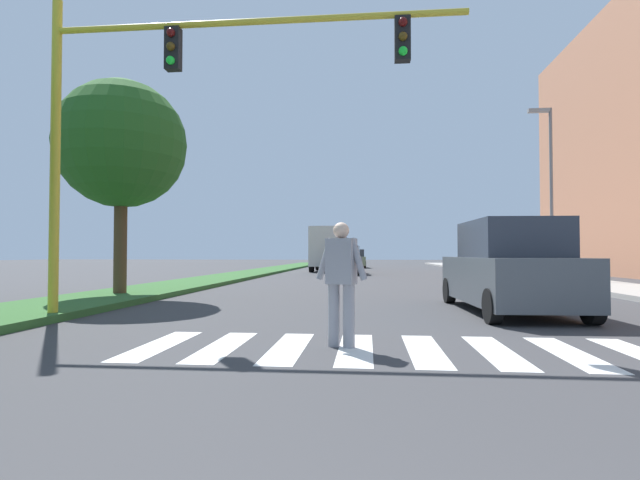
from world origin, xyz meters
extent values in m
plane|color=#38383A|center=(0.00, 30.00, 0.00)|extent=(140.00, 140.00, 0.00)
cube|color=silver|center=(-3.15, 6.24, 0.00)|extent=(0.45, 2.20, 0.01)
cube|color=silver|center=(-2.25, 6.24, 0.00)|extent=(0.45, 2.20, 0.01)
cube|color=silver|center=(-1.35, 6.24, 0.00)|extent=(0.45, 2.20, 0.01)
cube|color=silver|center=(-0.45, 6.24, 0.00)|extent=(0.45, 2.20, 0.01)
cube|color=silver|center=(0.45, 6.24, 0.00)|extent=(0.45, 2.20, 0.01)
cube|color=silver|center=(1.35, 6.24, 0.00)|extent=(0.45, 2.20, 0.01)
cube|color=silver|center=(2.25, 6.24, 0.00)|extent=(0.45, 2.20, 0.01)
cube|color=#2D5B28|center=(-7.26, 28.00, 0.07)|extent=(2.66, 64.00, 0.15)
cylinder|color=#4C3823|center=(-7.29, 12.90, 1.73)|extent=(0.36, 0.36, 3.16)
sphere|color=#23561E|center=(-7.29, 12.90, 4.40)|extent=(3.64, 3.64, 3.64)
cube|color=#9E9991|center=(8.22, 28.00, 0.07)|extent=(3.00, 64.00, 0.15)
cylinder|color=gold|center=(-6.23, 8.43, 3.15)|extent=(0.18, 0.18, 6.00)
cylinder|color=gold|center=(-2.36, 8.43, 5.55)|extent=(7.73, 0.12, 0.12)
cube|color=black|center=(-3.91, 8.43, 5.10)|extent=(0.28, 0.20, 0.80)
sphere|color=#4C0C0C|center=(-3.91, 8.31, 5.36)|extent=(0.16, 0.16, 0.16)
sphere|color=#4C380F|center=(-3.91, 8.31, 5.10)|extent=(0.16, 0.16, 0.16)
sphere|color=#19D833|center=(-3.91, 8.31, 4.84)|extent=(0.16, 0.16, 0.16)
cube|color=black|center=(0.35, 8.43, 5.10)|extent=(0.28, 0.20, 0.80)
sphere|color=#4C0C0C|center=(0.35, 8.31, 5.36)|extent=(0.16, 0.16, 0.16)
sphere|color=#4C380F|center=(0.35, 8.31, 5.10)|extent=(0.16, 0.16, 0.16)
sphere|color=#19D833|center=(0.35, 8.31, 4.84)|extent=(0.16, 0.16, 0.16)
cylinder|color=slate|center=(7.72, 21.66, 3.90)|extent=(0.14, 0.14, 7.50)
cube|color=gray|center=(7.22, 21.66, 7.55)|extent=(0.90, 0.24, 0.16)
cylinder|color=gray|center=(-0.54, 6.32, 0.42)|extent=(0.20, 0.20, 0.85)
cylinder|color=gray|center=(-0.75, 6.39, 0.42)|extent=(0.20, 0.20, 0.85)
cube|color=gray|center=(-0.65, 6.36, 1.16)|extent=(0.44, 0.35, 0.62)
cylinder|color=gray|center=(-0.42, 6.28, 1.19)|extent=(0.28, 0.17, 0.58)
cylinder|color=gray|center=(-0.87, 6.44, 1.19)|extent=(0.28, 0.17, 0.58)
sphere|color=beige|center=(-0.65, 6.36, 1.58)|extent=(0.28, 0.28, 0.22)
cube|color=#474C51|center=(2.74, 10.63, 0.70)|extent=(2.08, 4.67, 0.96)
cube|color=#2D333D|center=(2.75, 10.40, 1.58)|extent=(1.77, 2.60, 0.79)
cylinder|color=black|center=(1.79, 12.44, 0.32)|extent=(0.25, 0.65, 0.64)
cylinder|color=black|center=(3.53, 12.51, 0.32)|extent=(0.25, 0.65, 0.64)
cylinder|color=black|center=(1.94, 8.75, 0.32)|extent=(0.25, 0.65, 0.64)
cylinder|color=black|center=(3.68, 8.82, 0.32)|extent=(0.25, 0.65, 0.64)
cube|color=black|center=(-1.56, 29.33, 0.64)|extent=(1.89, 4.44, 0.83)
cube|color=#2D333D|center=(-1.56, 29.11, 1.40)|extent=(1.60, 2.02, 0.68)
cylinder|color=black|center=(-2.29, 31.10, 0.32)|extent=(0.24, 0.65, 0.64)
cylinder|color=black|center=(-0.71, 31.04, 0.32)|extent=(0.24, 0.65, 0.64)
cylinder|color=black|center=(-2.40, 27.62, 0.32)|extent=(0.24, 0.65, 0.64)
cylinder|color=black|center=(-0.82, 27.56, 0.32)|extent=(0.24, 0.65, 0.64)
cube|color=gray|center=(-1.40, 42.97, 0.61)|extent=(1.96, 4.35, 0.78)
cube|color=#2D333D|center=(-1.39, 42.76, 1.32)|extent=(1.64, 1.99, 0.64)
cylinder|color=black|center=(-2.28, 44.62, 0.32)|extent=(0.25, 0.65, 0.64)
cylinder|color=black|center=(-0.67, 44.69, 0.32)|extent=(0.25, 0.65, 0.64)
cylinder|color=black|center=(-2.13, 41.25, 0.32)|extent=(0.25, 0.65, 0.64)
cylinder|color=black|center=(-0.52, 41.32, 0.32)|extent=(0.25, 0.65, 0.64)
cube|color=#474C51|center=(-3.02, 36.61, 1.45)|extent=(2.30, 2.00, 2.20)
cube|color=beige|center=(-3.02, 33.51, 1.75)|extent=(2.30, 4.20, 2.70)
cylinder|color=black|center=(-4.07, 36.61, 0.45)|extent=(0.30, 0.90, 0.90)
cylinder|color=black|center=(-1.97, 36.61, 0.45)|extent=(0.30, 0.90, 0.90)
cylinder|color=black|center=(-4.07, 32.46, 0.45)|extent=(0.30, 0.90, 0.90)
cylinder|color=black|center=(-1.97, 32.46, 0.45)|extent=(0.30, 0.90, 0.90)
camera|label=1|loc=(-0.29, -0.20, 1.26)|focal=27.12mm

